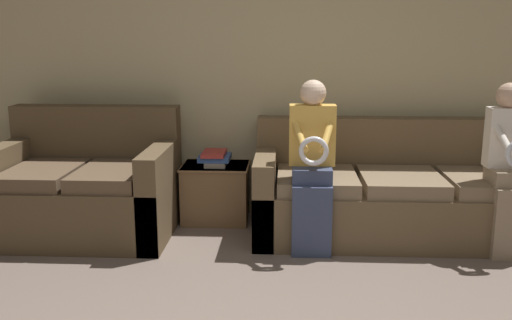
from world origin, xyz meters
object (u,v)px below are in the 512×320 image
(child_left_seated, at_px, (312,160))
(side_shelf, at_px, (216,192))
(couch_main, at_px, (396,195))
(child_right_seated, at_px, (508,161))
(book_stack, at_px, (215,158))
(couch_side, at_px, (86,191))

(child_left_seated, bearing_deg, side_shelf, 140.64)
(couch_main, xyz_separation_m, side_shelf, (-1.47, 0.26, -0.06))
(child_right_seated, height_order, book_stack, child_right_seated)
(child_left_seated, bearing_deg, book_stack, 140.83)
(couch_side, height_order, side_shelf, couch_side)
(child_left_seated, xyz_separation_m, book_stack, (-0.78, 0.64, -0.13))
(couch_main, relative_size, book_stack, 7.44)
(child_left_seated, bearing_deg, child_right_seated, -0.01)
(child_left_seated, height_order, side_shelf, child_left_seated)
(couch_side, relative_size, child_right_seated, 1.13)
(child_right_seated, distance_m, book_stack, 2.26)
(couch_side, relative_size, side_shelf, 2.46)
(couch_side, bearing_deg, book_stack, 19.50)
(couch_main, relative_size, side_shelf, 3.95)
(side_shelf, bearing_deg, couch_side, -160.40)
(couch_main, relative_size, child_right_seated, 1.82)
(child_left_seated, distance_m, child_right_seated, 1.38)
(child_left_seated, distance_m, side_shelf, 1.10)
(child_right_seated, bearing_deg, side_shelf, 163.46)
(couch_main, distance_m, side_shelf, 1.50)
(couch_side, xyz_separation_m, side_shelf, (1.00, 0.36, -0.09))
(book_stack, bearing_deg, couch_main, -9.72)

